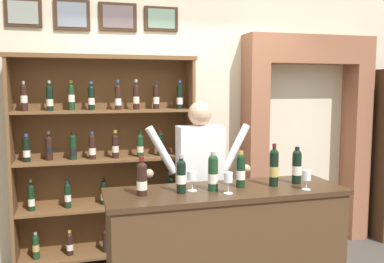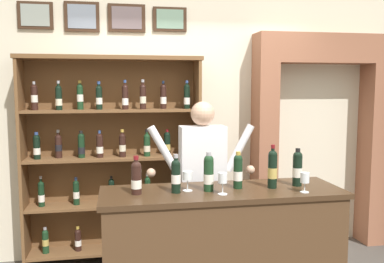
% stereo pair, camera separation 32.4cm
% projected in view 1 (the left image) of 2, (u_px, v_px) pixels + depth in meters
% --- Properties ---
extents(back_wall, '(12.00, 0.19, 3.14)m').
position_uv_depth(back_wall, '(180.00, 108.00, 4.52)').
color(back_wall, beige).
rests_on(back_wall, ground).
extents(wine_shelf, '(1.79, 0.35, 2.10)m').
position_uv_depth(wine_shelf, '(105.00, 154.00, 4.12)').
color(wine_shelf, brown).
rests_on(wine_shelf, ground).
extents(archway_doorway, '(1.52, 0.45, 2.37)m').
position_uv_depth(archway_doorway, '(303.00, 127.00, 4.80)').
color(archway_doorway, '#935B42').
rests_on(archway_doorway, ground).
extents(tasting_counter, '(1.87, 0.60, 1.01)m').
position_uv_depth(tasting_counter, '(226.00, 252.00, 3.26)').
color(tasting_counter, '#4C331E').
rests_on(tasting_counter, ground).
extents(shopkeeper, '(1.00, 0.22, 1.67)m').
position_uv_depth(shopkeeper, '(200.00, 171.00, 3.76)').
color(shopkeeper, '#2D3347').
rests_on(shopkeeper, ground).
extents(tasting_bottle_prosecco, '(0.08, 0.08, 0.29)m').
position_uv_depth(tasting_bottle_prosecco, '(142.00, 178.00, 3.01)').
color(tasting_bottle_prosecco, black).
rests_on(tasting_bottle_prosecco, tasting_counter).
extents(tasting_bottle_super_tuscan, '(0.07, 0.07, 0.29)m').
position_uv_depth(tasting_bottle_super_tuscan, '(181.00, 175.00, 3.07)').
color(tasting_bottle_super_tuscan, black).
rests_on(tasting_bottle_super_tuscan, tasting_counter).
extents(tasting_bottle_riserva, '(0.08, 0.08, 0.30)m').
position_uv_depth(tasting_bottle_riserva, '(213.00, 172.00, 3.15)').
color(tasting_bottle_riserva, '#19381E').
rests_on(tasting_bottle_riserva, tasting_counter).
extents(tasting_bottle_grappa, '(0.07, 0.07, 0.29)m').
position_uv_depth(tasting_bottle_grappa, '(241.00, 170.00, 3.25)').
color(tasting_bottle_grappa, black).
rests_on(tasting_bottle_grappa, tasting_counter).
extents(tasting_bottle_vin_santo, '(0.07, 0.07, 0.34)m').
position_uv_depth(tasting_bottle_vin_santo, '(274.00, 167.00, 3.29)').
color(tasting_bottle_vin_santo, black).
rests_on(tasting_bottle_vin_santo, tasting_counter).
extents(tasting_bottle_brunello, '(0.08, 0.08, 0.30)m').
position_uv_depth(tasting_bottle_brunello, '(297.00, 166.00, 3.38)').
color(tasting_bottle_brunello, black).
rests_on(tasting_bottle_brunello, tasting_counter).
extents(wine_glass_right, '(0.07, 0.07, 0.15)m').
position_uv_depth(wine_glass_right, '(192.00, 177.00, 3.13)').
color(wine_glass_right, silver).
rests_on(wine_glass_right, tasting_counter).
extents(wine_glass_left, '(0.07, 0.07, 0.16)m').
position_uv_depth(wine_glass_left, '(228.00, 178.00, 3.06)').
color(wine_glass_left, silver).
rests_on(wine_glass_left, tasting_counter).
extents(wine_glass_spare, '(0.07, 0.07, 0.15)m').
position_uv_depth(wine_glass_spare, '(307.00, 177.00, 3.17)').
color(wine_glass_spare, silver).
rests_on(wine_glass_spare, tasting_counter).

